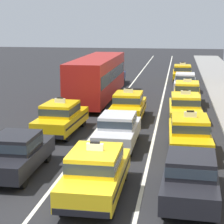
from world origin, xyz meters
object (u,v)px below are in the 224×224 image
Objects in this scene: taxi_center_nearest at (96,172)px; taxi_right_second at (189,133)px; sedan_right_nearest at (191,176)px; taxi_right_third at (185,107)px; sedan_left_fourth at (114,75)px; sedan_right_fifth at (185,82)px; sedan_left_nearest at (17,152)px; sedan_center_second at (118,129)px; taxi_right_fourth at (187,93)px; bus_left_third at (98,76)px; taxi_center_third at (128,105)px; taxi_left_second at (61,117)px; taxi_right_sixth at (182,73)px.

taxi_right_second is at bearing 59.25° from taxi_center_nearest.
sedan_right_nearest is 11.03m from taxi_right_third.
sedan_left_fourth is 7.43m from sedan_right_fifth.
taxi_right_third is 1.06× the size of sedan_right_fifth.
sedan_right_fifth is at bearing 71.91° from sedan_left_nearest.
sedan_right_nearest is (3.25, -5.59, 0.00)m from sedan_center_second.
taxi_center_nearest and taxi_right_fourth have the same top height.
taxi_right_third is at bearing 74.61° from taxi_center_nearest.
taxi_right_second is at bearing 89.25° from sedan_right_nearest.
bus_left_third is 2.59× the size of sedan_right_fifth.
bus_left_third is at bearing 89.43° from sedan_left_nearest.
taxi_right_third is (3.36, -0.09, 0.00)m from taxi_center_third.
taxi_left_second is at bearing 114.08° from taxi_center_nearest.
taxi_right_third is (6.55, 9.58, 0.03)m from sedan_left_nearest.
sedan_center_second is at bearing -80.55° from sedan_left_fourth.
taxi_right_sixth is at bearing 90.27° from sedan_right_nearest.
sedan_center_second is 16.62m from sedan_right_fifth.
sedan_right_fifth is at bearing 78.53° from sedan_center_second.
sedan_right_fifth is 5.83m from taxi_right_sixth.
sedan_center_second is at bearing 50.89° from sedan_left_nearest.
taxi_right_fourth is at bearing -6.84° from bus_left_third.
taxi_right_third is (6.51, 3.58, 0.00)m from taxi_left_second.
taxi_right_second is (0.07, 5.21, 0.03)m from sedan_right_nearest.
sedan_left_fourth is at bearing 152.48° from sedan_right_fifth.
sedan_right_fifth is (3.48, 10.75, -0.03)m from taxi_center_third.
sedan_right_fifth is (-0.01, 16.66, -0.03)m from taxi_right_second.
taxi_right_second is at bearing -60.96° from bus_left_third.
sedan_right_nearest is at bearing -75.53° from sedan_left_fourth.
taxi_right_third is at bearing -42.87° from bus_left_third.
taxi_center_nearest is 16.70m from taxi_right_fourth.
taxi_center_third is at bearing 91.38° from taxi_center_nearest.
sedan_left_fourth is 11.30m from taxi_right_fourth.
taxi_center_third is 0.99× the size of taxi_right_third.
taxi_right_sixth is (-0.20, 22.49, 0.00)m from taxi_right_second.
taxi_right_fourth is 5.70m from sedan_right_fifth.
taxi_right_sixth is (-0.26, 11.53, 0.00)m from taxi_right_fourth.
taxi_center_nearest is (3.42, -7.65, 0.00)m from taxi_left_second.
taxi_right_second reaches higher than sedan_right_nearest.
taxi_left_second is 15.87m from sedan_right_fifth.
sedan_right_fifth is at bearing 36.97° from bus_left_third.
sedan_right_nearest is 1.01× the size of sedan_right_fifth.
bus_left_third is 2.56× the size of sedan_right_nearest.
taxi_left_second reaches higher than sedan_center_second.
taxi_center_nearest is 0.99× the size of taxi_right_fourth.
bus_left_third is 17.51m from taxi_center_nearest.
sedan_center_second is at bearing -120.36° from taxi_right_third.
sedan_right_nearest is (6.57, -7.45, -0.03)m from taxi_left_second.
taxi_right_fourth reaches higher than sedan_left_nearest.
sedan_center_second is 0.94× the size of taxi_right_second.
taxi_left_second is 1.07× the size of sedan_left_fourth.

